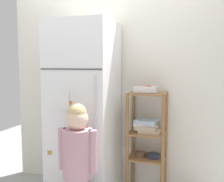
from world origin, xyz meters
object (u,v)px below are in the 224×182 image
Objects in this scene: child_standing at (78,153)px; pantry_shelf_unit at (147,135)px; refrigerator at (84,111)px; fruit_bin at (146,89)px.

child_standing is 0.97× the size of pantry_shelf_unit.
refrigerator is at bearing 106.82° from child_standing.
child_standing is 0.83m from pantry_shelf_unit.
refrigerator reaches higher than pantry_shelf_unit.
refrigerator is 7.83× the size of fruit_bin.
refrigerator reaches higher than child_standing.
pantry_shelf_unit is 4.78× the size of fruit_bin.
fruit_bin is (0.63, 0.14, 0.24)m from refrigerator.
pantry_shelf_unit is at bearing 54.60° from child_standing.
child_standing is 4.62× the size of fruit_bin.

